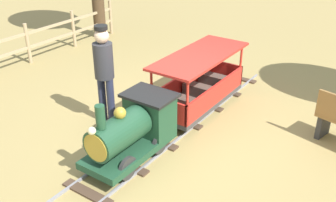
% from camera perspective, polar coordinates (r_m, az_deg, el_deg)
% --- Properties ---
extents(ground_plane, '(60.00, 60.00, 0.00)m').
position_cam_1_polar(ground_plane, '(6.25, 0.75, -4.00)').
color(ground_plane, '#A38C51').
extents(track, '(0.75, 5.70, 0.04)m').
position_cam_1_polar(track, '(6.16, 0.13, -4.34)').
color(track, gray).
rests_on(track, ground_plane).
extents(locomotive, '(0.71, 1.45, 1.05)m').
position_cam_1_polar(locomotive, '(5.33, -5.08, -3.98)').
color(locomotive, '#1E472D').
rests_on(locomotive, ground_plane).
extents(passenger_car, '(0.81, 2.00, 0.97)m').
position_cam_1_polar(passenger_car, '(6.64, 4.53, 2.02)').
color(passenger_car, '#3F3F3F').
rests_on(passenger_car, ground_plane).
extents(conductor_person, '(0.30, 0.30, 1.62)m').
position_cam_1_polar(conductor_person, '(6.08, -9.29, 4.77)').
color(conductor_person, '#282D47').
rests_on(conductor_person, ground_plane).
extents(fence_section, '(0.08, 6.78, 0.90)m').
position_cam_1_polar(fence_section, '(8.82, -23.18, 6.73)').
color(fence_section, tan).
rests_on(fence_section, ground_plane).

